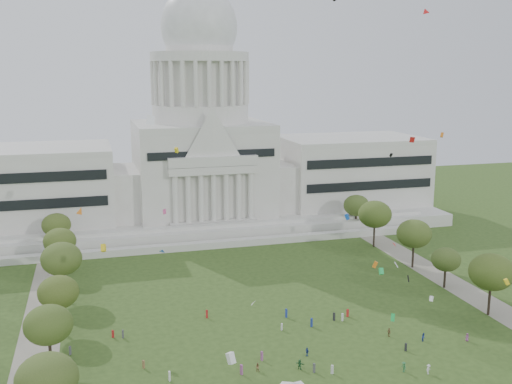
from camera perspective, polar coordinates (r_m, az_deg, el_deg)
ground at (r=106.24m, az=6.88°, el=-17.64°), size 400.00×400.00×0.00m
capitol at (r=204.37m, az=-5.20°, el=3.24°), size 160.00×64.50×91.30m
path_left at (r=126.90m, az=-19.96°, el=-13.20°), size 8.00×160.00×0.04m
path_right at (r=152.03m, az=19.56°, el=-9.00°), size 8.00×160.00×0.04m
row_tree_l_1 at (r=93.11m, az=-19.29°, el=-16.46°), size 8.86×8.86×12.59m
row_tree_l_2 at (r=111.68m, az=-19.18°, el=-11.86°), size 8.42×8.42×11.97m
row_tree_r_2 at (r=137.24m, az=21.52°, el=-7.11°), size 9.55×9.55×13.58m
row_tree_l_3 at (r=127.16m, az=-18.32°, el=-9.05°), size 8.12×8.12×11.55m
row_tree_r_3 at (r=151.30m, az=17.64°, el=-6.15°), size 7.01×7.01×9.98m
row_tree_l_4 at (r=144.30m, az=-18.05°, el=-6.07°), size 9.29×9.29×13.21m
row_tree_r_4 at (r=163.49m, az=14.83°, el=-3.87°), size 9.19×9.19×13.06m
row_tree_l_5 at (r=162.46m, az=-18.19°, el=-4.48°), size 8.33×8.33×11.85m
row_tree_r_5 at (r=179.81m, az=11.26°, el=-2.10°), size 9.82×9.82×13.96m
row_tree_l_6 at (r=180.09m, az=-18.49°, el=-3.00°), size 8.19×8.19×11.64m
row_tree_r_6 at (r=196.86m, az=9.54°, el=-1.27°), size 8.42×8.42×11.97m
person_0 at (r=126.26m, az=19.47°, el=-12.91°), size 0.89×0.90×1.58m
person_2 at (r=123.72m, az=15.67°, el=-13.16°), size 0.96×0.91×1.69m
person_3 at (r=111.52m, az=13.89°, el=-15.87°), size 0.80×1.30×1.88m
person_4 at (r=114.25m, az=4.88°, el=-14.91°), size 0.84×1.10×1.66m
person_5 at (r=109.71m, az=4.19°, el=-16.05°), size 1.68×1.57×1.78m
person_8 at (r=108.84m, az=0.13°, el=-16.33°), size 0.89×0.78×1.56m
person_9 at (r=111.95m, az=16.11°, el=-15.91°), size 1.29×1.09×1.78m
person_10 at (r=124.08m, az=12.56°, el=-12.90°), size 0.71×1.11×1.78m
distant_crowd at (r=114.37m, az=-1.61°, el=-14.83°), size 60.98×36.65×1.91m
kite_swarm at (r=106.80m, az=6.52°, el=-3.36°), size 90.05×101.01×63.45m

